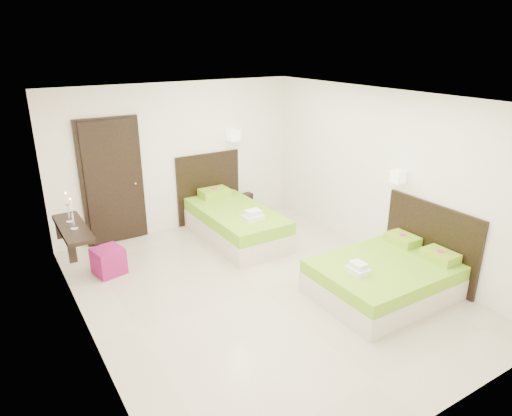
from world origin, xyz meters
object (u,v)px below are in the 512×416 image
bed_single (233,220)px  bed_double (388,275)px  nightstand (238,203)px  ottoman (109,261)px

bed_single → bed_double: size_ratio=1.15×
bed_single → bed_double: 2.88m
bed_double → nightstand: 3.76m
bed_single → bed_double: bed_single is taller
nightstand → bed_double: bearing=-95.5°
bed_single → ottoman: 2.22m
bed_single → nightstand: (0.66, 1.00, -0.11)m
bed_single → ottoman: (-2.21, -0.18, -0.11)m
ottoman → bed_double: bearing=-39.9°
bed_single → bed_double: (0.86, -2.75, -0.04)m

